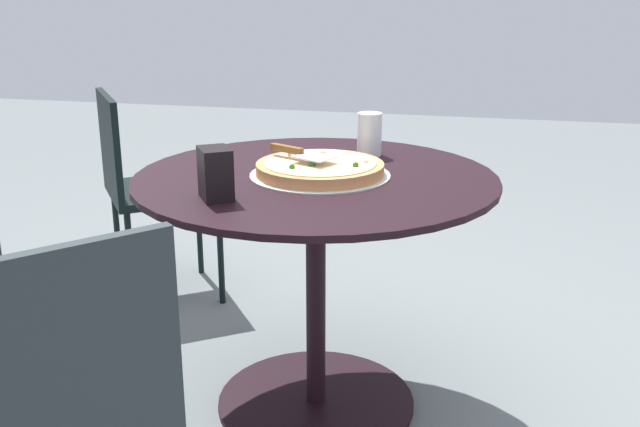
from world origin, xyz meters
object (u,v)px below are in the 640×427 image
Objects in this scene: patio_chair_far at (144,179)px; drinking_cup at (369,134)px; napkin_dispenser at (215,174)px; pizza_on_tray at (320,169)px; patio_table at (316,245)px; pizza_server at (300,153)px.

drinking_cup is at bearing -20.61° from patio_chair_far.
napkin_dispenser reaches higher than patio_chair_far.
pizza_on_tray is 3.04× the size of napkin_dispenser.
pizza_on_tray is (0.01, 0.00, 0.22)m from patio_table.
drinking_cup reaches higher than patio_chair_far.
pizza_on_tray is 0.47× the size of patio_chair_far.
patio_chair_far is (-0.64, 0.89, -0.29)m from napkin_dispenser.
patio_table is 7.71× the size of drinking_cup.
pizza_on_tray is at bearing -36.47° from patio_chair_far.
pizza_server is (-0.05, 0.01, 0.26)m from patio_table.
patio_chair_far is at bearing 143.53° from pizza_on_tray.
pizza_server is 1.03m from patio_chair_far.
patio_chair_far is at bearing 159.39° from drinking_cup.
drinking_cup is (0.10, 0.27, 0.27)m from patio_table.
patio_chair_far is (-0.84, 0.62, -0.24)m from pizza_on_tray.
pizza_server reaches higher than pizza_on_tray.
napkin_dispenser is (-0.29, -0.54, -0.00)m from drinking_cup.
napkin_dispenser is at bearing -116.25° from pizza_server.
napkin_dispenser is (-0.14, -0.28, 0.00)m from pizza_server.
drinking_cup is at bearing 118.52° from napkin_dispenser.
patio_table is at bearing -179.12° from pizza_on_tray.
napkin_dispenser is at bearing -54.29° from patio_chair_far.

